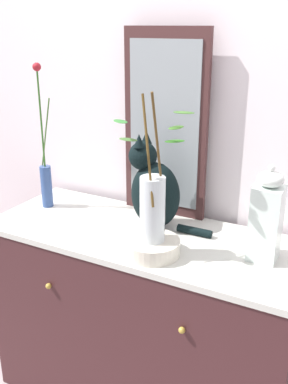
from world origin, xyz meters
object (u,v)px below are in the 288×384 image
Objects in this scene: vase_glass_clear at (153,205)px; jar_lidded_porcelain at (266,217)px; vase_slim_green at (46,174)px; sideboard at (144,320)px; bowl_porcelain at (152,247)px; cat_sitting at (154,189)px; mirror_leaning at (165,126)px.

jar_lidded_porcelain is (0.37, 0.16, -0.03)m from vase_glass_clear.
vase_slim_green is at bearing 178.67° from jar_lidded_porcelain.
bowl_porcelain is (0.11, -0.14, 0.45)m from sideboard.
cat_sitting is at bearing 4.02° from vase_slim_green.
vase_slim_green reaches higher than sideboard.
cat_sitting reaches higher than jar_lidded_porcelain.
jar_lidded_porcelain reaches higher than bowl_porcelain.
vase_slim_green is at bearing 164.05° from bowl_porcelain.
sideboard is 2.04× the size of vase_slim_green.
jar_lidded_porcelain reaches higher than sideboard.
bowl_porcelain is at bearing -64.13° from cat_sitting.
mirror_leaning reaches higher than bowl_porcelain.
sideboard is at bearing 128.09° from bowl_porcelain.
sideboard is at bearing -90.73° from cat_sitting.
vase_glass_clear is at bearing -156.29° from jar_lidded_porcelain.
cat_sitting is 0.61× the size of vase_slim_green.
vase_slim_green is at bearing -159.08° from mirror_leaning.
bowl_porcelain is 0.58× the size of jar_lidded_porcelain.
jar_lidded_porcelain is at bearing -23.34° from mirror_leaning.
jar_lidded_porcelain is (0.50, -0.22, -0.23)m from mirror_leaning.
sideboard is 0.85m from mirror_leaning.
cat_sitting is (0.00, 0.08, 0.59)m from sideboard.
sideboard is 0.59m from cat_sitting.
mirror_leaning is 3.83× the size of bowl_porcelain.
vase_glass_clear is (0.00, -0.00, 0.17)m from bowl_porcelain.
vase_glass_clear is (0.11, -0.14, 0.62)m from sideboard.
mirror_leaning is 2.22× the size of jar_lidded_porcelain.
bowl_porcelain is (0.11, -0.22, -0.14)m from cat_sitting.
sideboard is 3.70× the size of jar_lidded_porcelain.
vase_glass_clear is 1.52× the size of jar_lidded_porcelain.
cat_sitting is 0.48m from jar_lidded_porcelain.
mirror_leaning is at bearing 96.40° from sideboard.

